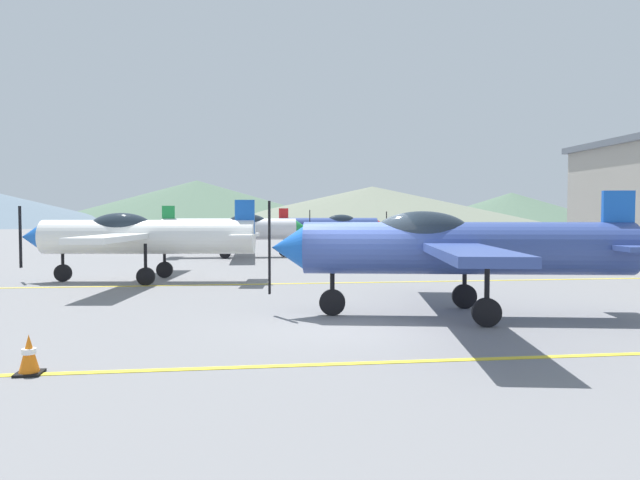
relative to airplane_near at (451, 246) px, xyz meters
The scene contains 12 objects.
ground_plane 2.84m from the airplane_near, behind, with size 400.00×400.00×0.00m, color slate.
apron_line_near 4.75m from the airplane_near, 121.07° to the right, with size 80.00×0.16×0.01m, color yellow.
apron_line_far 7.36m from the airplane_near, 108.71° to the left, with size 80.00×0.16×0.01m, color yellow.
airplane_near is the anchor object (origin of this frame).
airplane_mid 11.67m from the airplane_near, 135.61° to the left, with size 8.39×9.63×2.88m.
airplane_far 20.52m from the airplane_near, 104.68° to the left, with size 8.29×9.57×2.88m.
airplane_back 29.65m from the airplane_near, 86.50° to the left, with size 8.34×9.60×2.88m.
car_sedan 14.28m from the airplane_near, 70.98° to the left, with size 2.40×4.48×1.62m.
traffic_cone_front 8.77m from the airplane_near, 154.00° to the right, with size 0.36×0.36×0.59m.
hill_centerleft 151.84m from the airplane_near, 96.86° to the left, with size 87.10×87.10×12.29m, color #4C6651.
hill_centerright 133.09m from the airplane_near, 78.05° to the left, with size 89.49×89.49×9.84m, color slate.
hill_right 162.49m from the airplane_near, 63.52° to the left, with size 58.33×58.33×9.14m, color #4C6651.
Camera 1 is at (-2.36, -12.09, 2.31)m, focal length 32.01 mm.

